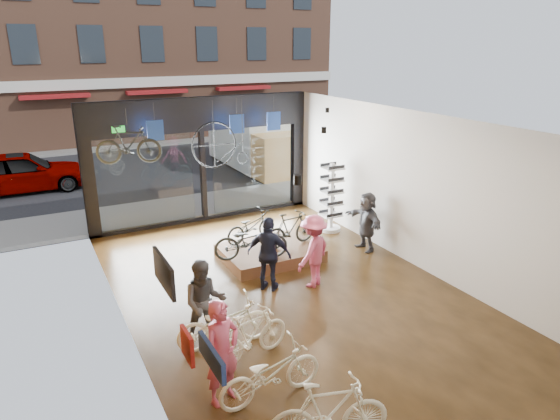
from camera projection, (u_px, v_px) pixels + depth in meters
ground_plane at (299, 302)px, 10.78m from camera, size 7.00×12.00×0.04m
ceiling at (302, 125)px, 9.55m from camera, size 7.00×12.00×0.04m
wall_left at (124, 251)px, 8.61m from camera, size 0.04×12.00×3.80m
wall_right at (430, 195)px, 11.72m from camera, size 0.04×12.00×3.80m
storefront at (202, 160)px, 15.19m from camera, size 7.00×0.26×3.80m
exit_sign at (118, 129)px, 13.67m from camera, size 0.35×0.06×0.18m
street_road at (140, 162)px, 23.35m from camera, size 30.00×18.00×0.02m
sidewalk_near at (193, 206)px, 16.79m from camera, size 30.00×2.40×0.12m
sidewalk_far at (123, 145)px, 26.68m from camera, size 30.00×2.00×0.12m
opposite_building at (100, 8)px, 26.55m from camera, size 26.00×5.00×14.00m
street_car at (21, 172)px, 18.39m from camera, size 4.54×1.83×1.55m
box_truck at (260, 139)px, 21.49m from camera, size 2.28×6.84×2.69m
floor_bike_1 at (329, 413)px, 6.81m from camera, size 1.79×0.96×1.03m
floor_bike_2 at (270, 373)px, 7.72m from camera, size 1.77×0.66×0.92m
floor_bike_3 at (251, 336)px, 8.67m from camera, size 1.64×0.76×0.95m
floor_bike_4 at (225, 323)px, 9.09m from camera, size 1.83×0.81×0.93m
display_platform at (270, 253)px, 12.89m from camera, size 2.40×1.80×0.30m
display_bike_left at (251, 241)px, 12.03m from camera, size 1.89×1.14×0.94m
display_bike_mid at (291, 229)px, 12.82m from camera, size 1.55×0.61×0.91m
display_bike_right at (251, 226)px, 13.16m from camera, size 1.63×0.87×0.82m
customer_0 at (222, 352)px, 7.55m from camera, size 0.74×0.61×1.73m
customer_1 at (205, 303)px, 9.07m from camera, size 0.94×0.81×1.66m
customer_2 at (269, 254)px, 11.05m from camera, size 1.01×1.01×1.73m
customer_3 at (313, 251)px, 11.24m from camera, size 1.27×1.08×1.70m
customer_5 at (366, 221)px, 13.24m from camera, size 0.53×1.50×1.60m
sunglasses_rack at (331, 198)px, 14.52m from camera, size 0.68×0.59×2.04m
wall_merch at (201, 399)px, 5.93m from camera, size 0.40×2.40×2.60m
penny_farthing at (223, 146)px, 14.26m from camera, size 1.66×0.06×1.33m
hung_bike at (129, 145)px, 12.26m from camera, size 1.64×0.87×0.95m
jersey_left at (155, 131)px, 13.47m from camera, size 0.45×0.03×0.55m
jersey_mid at (237, 124)px, 14.53m from camera, size 0.45×0.03×0.55m
jersey_right at (274, 121)px, 15.06m from camera, size 0.45×0.03×0.55m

